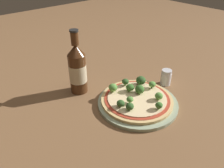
# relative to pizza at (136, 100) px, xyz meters

# --- Properties ---
(ground_plane) EXTENTS (3.00, 3.00, 0.00)m
(ground_plane) POSITION_rel_pizza_xyz_m (0.00, -0.01, -0.02)
(ground_plane) COLOR brown
(plate) EXTENTS (0.27, 0.27, 0.01)m
(plate) POSITION_rel_pizza_xyz_m (0.00, -0.00, -0.01)
(plate) COLOR #93A384
(plate) RESTS_ON ground_plane
(pizza) EXTENTS (0.24, 0.24, 0.01)m
(pizza) POSITION_rel_pizza_xyz_m (0.00, 0.00, 0.00)
(pizza) COLOR tan
(pizza) RESTS_ON plate
(broccoli_floret_0) EXTENTS (0.03, 0.03, 0.03)m
(broccoli_floret_0) POSITION_rel_pizza_xyz_m (0.01, 0.04, 0.02)
(broccoli_floret_0) COLOR #6B8E51
(broccoli_floret_0) RESTS_ON pizza
(broccoli_floret_1) EXTENTS (0.02, 0.02, 0.02)m
(broccoli_floret_1) POSITION_rel_pizza_xyz_m (0.01, -0.09, 0.02)
(broccoli_floret_1) COLOR #6B8E51
(broccoli_floret_1) RESTS_ON pizza
(broccoli_floret_2) EXTENTS (0.03, 0.03, 0.02)m
(broccoli_floret_2) POSITION_rel_pizza_xyz_m (-0.06, -0.03, 0.02)
(broccoli_floret_2) COLOR #6B8E51
(broccoli_floret_2) RESTS_ON pizza
(broccoli_floret_3) EXTENTS (0.03, 0.03, 0.02)m
(broccoli_floret_3) POSITION_rel_pizza_xyz_m (-0.07, 0.00, 0.02)
(broccoli_floret_3) COLOR #6B8E51
(broccoli_floret_3) RESTS_ON pizza
(broccoli_floret_4) EXTENTS (0.02, 0.02, 0.02)m
(broccoli_floret_4) POSITION_rel_pizza_xyz_m (-0.04, -0.01, 0.02)
(broccoli_floret_4) COLOR #6B8E51
(broccoli_floret_4) RESTS_ON pizza
(broccoli_floret_5) EXTENTS (0.03, 0.03, 0.03)m
(broccoli_floret_5) POSITION_rel_pizza_xyz_m (0.03, 0.08, 0.02)
(broccoli_floret_5) COLOR #6B8E51
(broccoli_floret_5) RESTS_ON pizza
(broccoli_floret_6) EXTENTS (0.03, 0.03, 0.03)m
(broccoli_floret_6) POSITION_rel_pizza_xyz_m (0.05, -0.05, 0.02)
(broccoli_floret_6) COLOR #6B8E51
(broccoli_floret_6) RESTS_ON pizza
(broccoli_floret_7) EXTENTS (0.03, 0.03, 0.03)m
(broccoli_floret_7) POSITION_rel_pizza_xyz_m (0.09, 0.00, 0.02)
(broccoli_floret_7) COLOR #6B8E51
(broccoli_floret_7) RESTS_ON pizza
(broccoli_floret_8) EXTENTS (0.03, 0.03, 0.03)m
(broccoli_floret_8) POSITION_rel_pizza_xyz_m (-0.03, 0.08, 0.02)
(broccoli_floret_8) COLOR #6B8E51
(broccoli_floret_8) RESTS_ON pizza
(broccoli_floret_9) EXTENTS (0.03, 0.03, 0.03)m
(broccoli_floret_9) POSITION_rel_pizza_xyz_m (0.03, 0.01, 0.02)
(broccoli_floret_9) COLOR #6B8E51
(broccoli_floret_9) RESTS_ON pizza
(broccoli_floret_10) EXTENTS (0.04, 0.04, 0.03)m
(broccoli_floret_10) POSITION_rel_pizza_xyz_m (0.07, 0.05, 0.03)
(broccoli_floret_10) COLOR #6B8E51
(broccoli_floret_10) RESTS_ON pizza
(beer_bottle) EXTENTS (0.06, 0.06, 0.23)m
(beer_bottle) POSITION_rel_pizza_xyz_m (-0.10, 0.20, 0.07)
(beer_bottle) COLOR #472814
(beer_bottle) RESTS_ON ground_plane
(pepper_shaker) EXTENTS (0.04, 0.04, 0.06)m
(pepper_shaker) POSITION_rel_pizza_xyz_m (0.18, 0.01, 0.01)
(pepper_shaker) COLOR silver
(pepper_shaker) RESTS_ON ground_plane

